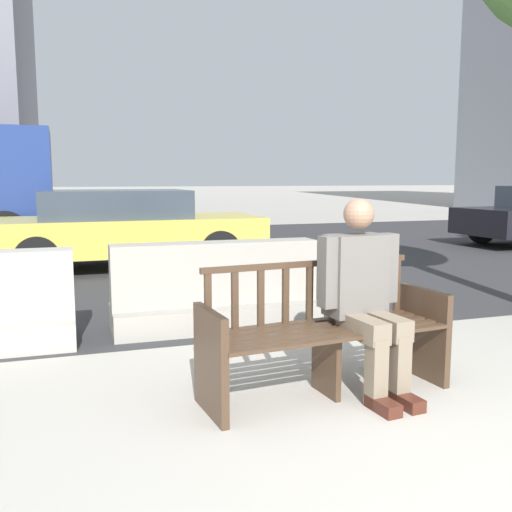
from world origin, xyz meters
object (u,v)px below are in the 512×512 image
street_bench (324,336)px  jersey_barrier_centre (216,293)px  seated_person (364,292)px  car_taxi_near (123,228)px

street_bench → jersey_barrier_centre: size_ratio=0.86×
seated_person → jersey_barrier_centre: bearing=105.3°
jersey_barrier_centre → street_bench: bearing=-82.2°
street_bench → jersey_barrier_centre: street_bench is taller
street_bench → car_taxi_near: (-0.76, 6.03, 0.26)m
street_bench → seated_person: bearing=-6.6°
street_bench → jersey_barrier_centre: (-0.26, 1.92, -0.06)m
jersey_barrier_centre → car_taxi_near: size_ratio=0.46×
seated_person → car_taxi_near: 6.15m
seated_person → street_bench: bearing=173.4°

